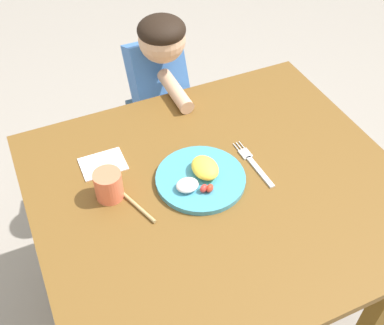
# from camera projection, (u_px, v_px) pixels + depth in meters

# --- Properties ---
(ground_plane) EXTENTS (8.00, 8.00, 0.00)m
(ground_plane) POSITION_uv_depth(u_px,v_px,m) (213.00, 307.00, 1.88)
(ground_plane) COLOR gray
(dining_table) EXTENTS (1.06, 0.94, 0.72)m
(dining_table) POSITION_uv_depth(u_px,v_px,m) (219.00, 210.00, 1.45)
(dining_table) COLOR brown
(dining_table) RESTS_ON ground_plane
(plate) EXTENTS (0.26, 0.26, 0.06)m
(plate) POSITION_uv_depth(u_px,v_px,m) (201.00, 177.00, 1.37)
(plate) COLOR teal
(plate) RESTS_ON dining_table
(fork) EXTENTS (0.03, 0.22, 0.01)m
(fork) POSITION_uv_depth(u_px,v_px,m) (254.00, 164.00, 1.43)
(fork) COLOR silver
(fork) RESTS_ON dining_table
(spoon) EXTENTS (0.10, 0.22, 0.02)m
(spoon) POSITION_uv_depth(u_px,v_px,m) (119.00, 189.00, 1.35)
(spoon) COLOR tan
(spoon) RESTS_ON dining_table
(drinking_cup) EXTENTS (0.08, 0.08, 0.09)m
(drinking_cup) POSITION_uv_depth(u_px,v_px,m) (109.00, 185.00, 1.31)
(drinking_cup) COLOR #ED6E4C
(drinking_cup) RESTS_ON dining_table
(person) EXTENTS (0.21, 0.41, 0.97)m
(person) POSITION_uv_depth(u_px,v_px,m) (159.00, 111.00, 1.93)
(person) COLOR #354E60
(person) RESTS_ON ground_plane
(napkin) EXTENTS (0.13, 0.10, 0.00)m
(napkin) POSITION_uv_depth(u_px,v_px,m) (103.00, 164.00, 1.43)
(napkin) COLOR white
(napkin) RESTS_ON dining_table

